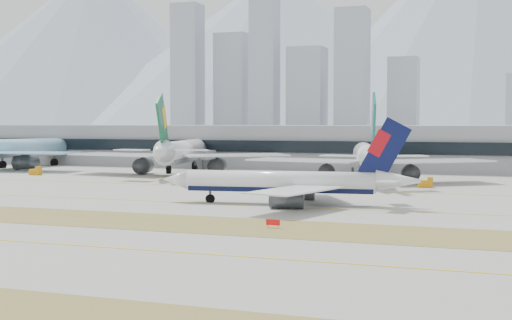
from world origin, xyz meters
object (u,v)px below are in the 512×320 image
at_px(taxiing_airliner, 289,183).
at_px(terminal, 334,146).
at_px(widebody_cathay, 368,158).
at_px(widebody_korean, 7,150).
at_px(widebody_eva, 181,153).

xyz_separation_m(taxiing_airliner, terminal, (-18.71, 115.77, 3.34)).
bearing_deg(widebody_cathay, terminal, 8.32).
xyz_separation_m(widebody_korean, widebody_cathay, (128.46, -11.20, -0.20)).
bearing_deg(widebody_eva, widebody_korean, 73.94).
height_order(taxiing_airliner, terminal, taxiing_airliner).
xyz_separation_m(widebody_korean, widebody_eva, (68.34, -3.09, 0.08)).
height_order(widebody_eva, widebody_cathay, widebody_eva).
xyz_separation_m(widebody_eva, terminal, (37.34, 47.77, 0.95)).
distance_m(taxiing_airliner, widebody_eva, 88.16).
bearing_deg(widebody_korean, widebody_eva, -79.18).
distance_m(widebody_korean, widebody_cathay, 128.94).
distance_m(widebody_korean, terminal, 114.75).
bearing_deg(widebody_eva, taxiing_airliner, -153.98).
height_order(widebody_cathay, terminal, widebody_cathay).
bearing_deg(widebody_korean, widebody_cathay, -81.58).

